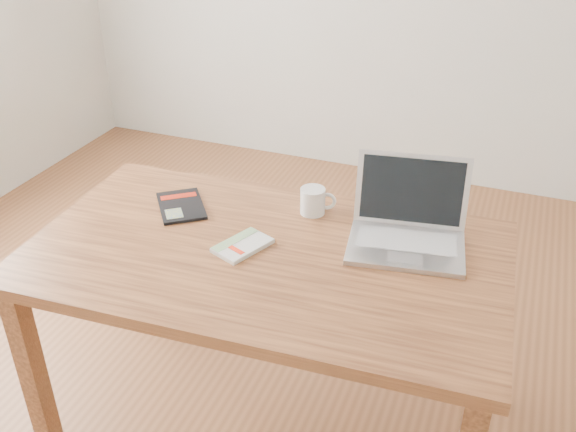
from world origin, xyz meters
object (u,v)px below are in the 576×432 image
(coffee_mug, at_px, (314,200))
(white_guidebook, at_px, (243,246))
(laptop, at_px, (408,226))
(black_guidebook, at_px, (181,206))
(desk, at_px, (266,275))

(coffee_mug, bearing_deg, white_guidebook, -133.97)
(white_guidebook, xyz_separation_m, laptop, (0.46, 0.22, 0.05))
(black_guidebook, height_order, laptop, laptop)
(black_guidebook, bearing_deg, white_guidebook, -64.78)
(laptop, relative_size, coffee_mug, 3.32)
(coffee_mug, bearing_deg, laptop, -29.57)
(white_guidebook, bearing_deg, coffee_mug, 87.10)
(white_guidebook, xyz_separation_m, coffee_mug, (0.13, 0.28, 0.04))
(desk, bearing_deg, white_guidebook, -175.68)
(white_guidebook, distance_m, laptop, 0.51)
(white_guidebook, bearing_deg, black_guidebook, 175.01)
(black_guidebook, distance_m, laptop, 0.77)
(desk, distance_m, coffee_mug, 0.31)
(laptop, bearing_deg, white_guidebook, -163.43)
(laptop, bearing_deg, coffee_mug, 160.42)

